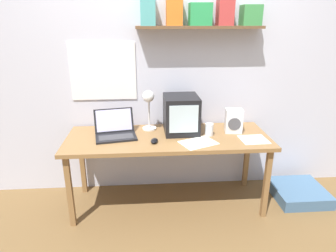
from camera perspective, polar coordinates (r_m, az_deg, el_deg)
ground_plane at (r=3.04m, az=0.00°, el=-14.36°), size 12.00×12.00×0.00m
back_wall at (r=2.93m, az=-0.43°, el=12.11°), size 5.60×0.24×2.60m
corner_desk at (r=2.73m, az=0.00°, el=-3.10°), size 1.83×0.67×0.70m
crt_monitor at (r=2.77m, az=2.51°, el=2.26°), size 0.32×0.36×0.34m
laptop at (r=2.75m, az=-10.04°, el=-0.69°), size 0.40×0.36×0.22m
desk_lamp at (r=2.76m, az=-3.72°, el=4.47°), size 0.13×0.19×0.39m
juice_glass at (r=2.74m, az=7.84°, el=-0.78°), size 0.07×0.07×0.11m
space_heater at (r=2.84m, az=12.39°, el=0.96°), size 0.17×0.14×0.22m
computer_mouse at (r=2.57m, az=-2.63°, el=-2.83°), size 0.08×0.11×0.03m
open_notebook at (r=2.74m, az=16.01°, el=-2.49°), size 0.24×0.23×0.00m
loose_paper_near_monitor at (r=2.58m, az=5.80°, el=-3.18°), size 0.36×0.32×0.00m
floor_cushion at (r=3.35m, az=23.57°, el=-11.51°), size 0.49×0.49×0.11m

